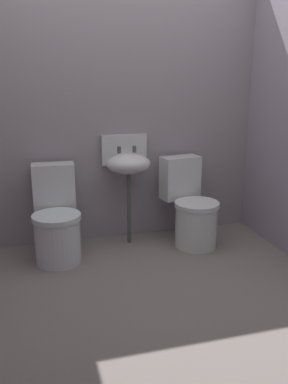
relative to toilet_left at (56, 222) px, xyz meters
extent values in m
cube|color=gray|center=(0.60, -0.88, -0.36)|extent=(3.06, 2.87, 0.08)
cube|color=#9A8E95|center=(0.60, 0.40, 0.90)|extent=(3.06, 0.10, 2.45)
cylinder|color=silver|center=(0.00, -0.09, -0.13)|extent=(0.39, 0.39, 0.38)
cylinder|color=white|center=(0.00, -0.09, 0.08)|extent=(0.41, 0.41, 0.04)
cube|color=silver|center=(0.01, 0.21, 0.26)|extent=(0.37, 0.19, 0.40)
cylinder|color=white|center=(1.23, -0.09, -0.13)|extent=(0.44, 0.44, 0.38)
cylinder|color=white|center=(1.23, -0.09, 0.08)|extent=(0.47, 0.47, 0.04)
cube|color=white|center=(1.18, 0.21, 0.26)|extent=(0.39, 0.24, 0.40)
cylinder|color=#4C544B|center=(0.67, 0.16, 0.01)|extent=(0.04, 0.04, 0.66)
ellipsoid|color=silver|center=(0.67, 0.16, 0.43)|extent=(0.40, 0.32, 0.18)
cube|color=silver|center=(0.67, 0.33, 0.53)|extent=(0.42, 0.04, 0.28)
cylinder|color=#4C544B|center=(0.60, 0.22, 0.55)|extent=(0.04, 0.04, 0.06)
cylinder|color=#4C544B|center=(0.74, 0.22, 0.55)|extent=(0.04, 0.04, 0.06)
camera|label=1|loc=(-0.19, -3.41, 1.23)|focal=39.49mm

